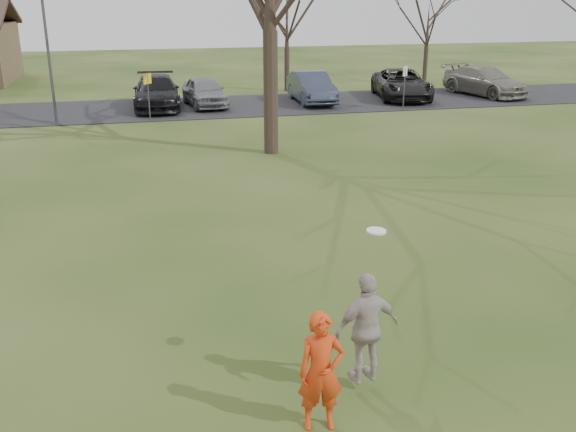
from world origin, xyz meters
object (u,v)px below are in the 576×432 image
Objects in this scene: car_3 at (156,92)px; car_7 at (485,81)px; car_4 at (205,92)px; car_6 at (402,84)px; car_5 at (311,87)px; player_defender at (321,372)px; lamp_post at (45,29)px; catching_play at (367,328)px.

car_7 is (17.64, 0.04, -0.01)m from car_3.
car_3 reaches higher than car_4.
car_6 is (10.44, 0.01, 0.05)m from car_4.
car_5 reaches higher than car_7.
player_defender is 0.40× the size of car_4.
car_5 is 0.74× the size of lamp_post.
catching_play is at bearing 41.60° from player_defender.
car_7 is at bearing 57.41° from catching_play.
car_6 is (11.77, 25.30, -0.03)m from player_defender.
car_6 is (4.99, 0.13, -0.00)m from car_5.
player_defender is 0.31× the size of car_3.
lamp_post is (-6.79, -2.65, 3.22)m from car_4.
catching_play reaches higher than car_6.
car_3 is 17.64m from car_7.
car_4 is 1.89× the size of catching_play.
car_5 is (7.77, -0.11, -0.01)m from car_3.
car_6 is at bearing 2.01° from car_3.
car_3 is 12.77m from car_6.
car_7 is at bearing 2.06° from car_3.
car_5 reaches higher than car_4.
car_3 is 2.40× the size of catching_play.
car_7 is at bearing 11.30° from car_6.
car_5 is at bearing 1.12° from car_3.
player_defender is 1.04m from catching_play.
player_defender reaches higher than car_6.
car_5 is at bearing 80.98° from player_defender.
lamp_post is at bearing 171.97° from car_7.
car_3 is at bearing 30.62° from lamp_post.
car_6 is at bearing 66.12° from catching_play.
car_3 is 24.75m from catching_play.
car_4 is at bearing 21.32° from lamp_post.
car_4 is 24.70m from catching_play.
player_defender reaches higher than car_3.
player_defender is 25.30m from car_3.
car_3 is at bearing -168.86° from car_6.
car_5 is at bearing 11.69° from lamp_post.
car_3 is 1.15× the size of car_5.
player_defender is at bearing -104.66° from car_5.
catching_play is at bearing -97.61° from car_4.
car_5 is 0.88× the size of car_7.
lamp_post is at bearing -167.91° from car_5.
catching_play reaches higher than player_defender.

